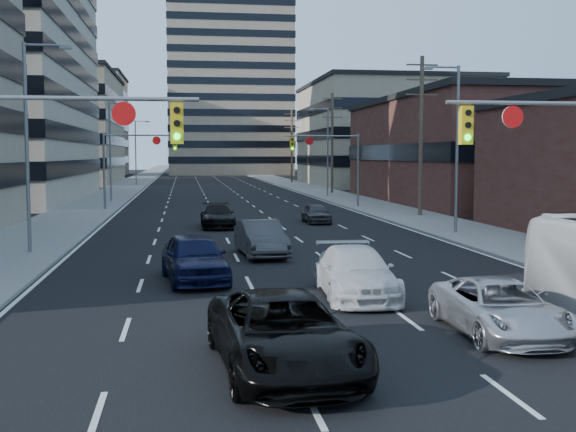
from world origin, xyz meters
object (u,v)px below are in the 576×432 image
(silver_suv, at_px, (500,308))
(white_van, at_px, (356,273))
(black_pickup, at_px, (284,333))
(sedan_blue, at_px, (194,258))

(silver_suv, bearing_deg, white_van, 115.82)
(black_pickup, height_order, sedan_blue, sedan_blue)
(white_van, relative_size, silver_suv, 1.08)
(black_pickup, xyz_separation_m, silver_suv, (5.50, 2.13, -0.11))
(white_van, xyz_separation_m, sedan_blue, (-4.80, 3.37, 0.08))
(silver_suv, relative_size, sedan_blue, 0.98)
(white_van, bearing_deg, silver_suv, -61.91)
(white_van, distance_m, silver_suv, 5.52)
(black_pickup, bearing_deg, sedan_blue, 94.53)
(white_van, xyz_separation_m, silver_suv, (2.33, -5.01, -0.09))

